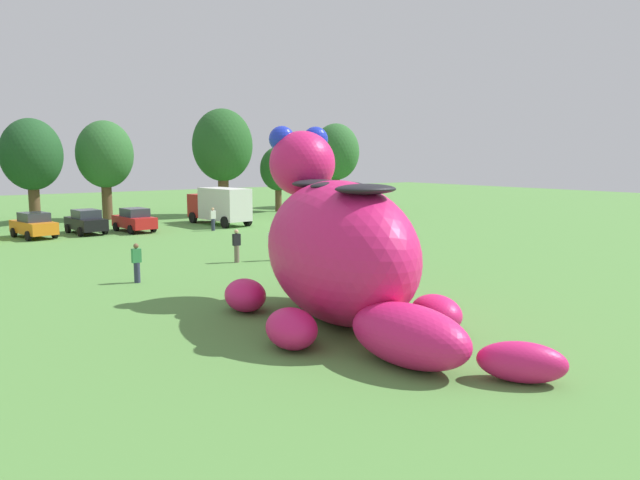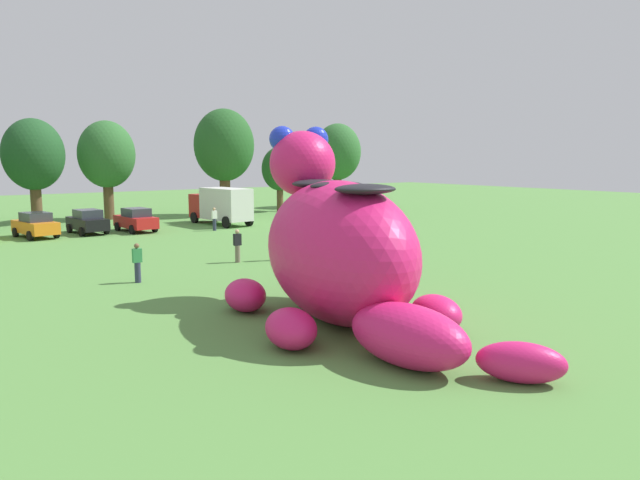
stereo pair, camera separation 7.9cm
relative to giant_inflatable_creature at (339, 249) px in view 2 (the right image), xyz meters
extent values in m
plane|color=#568E42|center=(1.38, 0.14, -2.39)|extent=(160.00, 160.00, 0.00)
ellipsoid|color=#E01E6B|center=(-0.02, 0.02, -0.07)|extent=(6.09, 9.01, 4.63)
ellipsoid|color=#E01E6B|center=(0.88, 3.40, 2.74)|extent=(3.05, 3.22, 2.44)
sphere|color=#1E33CC|center=(0.33, 3.93, 3.65)|extent=(0.98, 0.98, 0.98)
sphere|color=#1E33CC|center=(1.63, 3.58, 3.65)|extent=(0.98, 0.98, 0.98)
ellipsoid|color=black|center=(0.46, 1.81, 2.06)|extent=(2.17, 1.91, 0.31)
ellipsoid|color=black|center=(-0.02, 0.02, 2.06)|extent=(2.17, 1.91, 0.31)
ellipsoid|color=black|center=(-0.54, -1.97, 2.06)|extent=(2.17, 1.91, 0.31)
ellipsoid|color=#E01E6B|center=(-1.92, 2.87, -1.82)|extent=(1.87, 2.28, 1.13)
ellipsoid|color=#E01E6B|center=(3.05, 1.55, -1.82)|extent=(1.87, 2.28, 1.13)
ellipsoid|color=#E01E6B|center=(-2.88, -1.56, -1.82)|extent=(1.87, 2.28, 1.13)
ellipsoid|color=#E01E6B|center=(1.69, -2.77, -1.82)|extent=(1.87, 2.28, 1.13)
ellipsoid|color=#E01E6B|center=(-1.23, -4.55, -1.58)|extent=(2.18, 3.85, 1.62)
ellipsoid|color=#E01E6B|center=(0.15, -6.98, -1.89)|extent=(2.06, 2.29, 0.99)
cube|color=orange|center=(-3.96, 28.33, -1.67)|extent=(2.40, 4.34, 0.80)
cube|color=#2D333D|center=(-3.93, 28.18, -0.97)|extent=(1.82, 2.20, 0.60)
cylinder|color=black|center=(-5.02, 29.43, -2.07)|extent=(0.35, 0.67, 0.64)
cylinder|color=black|center=(-3.35, 29.73, -2.07)|extent=(0.35, 0.67, 0.64)
cylinder|color=black|center=(-4.57, 26.93, -2.07)|extent=(0.35, 0.67, 0.64)
cylinder|color=black|center=(-2.90, 27.23, -2.07)|extent=(0.35, 0.67, 0.64)
cube|color=black|center=(-0.52, 28.55, -1.67)|extent=(2.03, 4.23, 0.80)
cube|color=#2D333D|center=(-0.51, 28.40, -0.97)|extent=(1.65, 2.08, 0.60)
cylinder|color=black|center=(-1.47, 29.75, -2.07)|extent=(0.29, 0.66, 0.64)
cylinder|color=black|center=(0.22, 29.89, -2.07)|extent=(0.29, 0.66, 0.64)
cylinder|color=black|center=(-1.26, 27.22, -2.07)|extent=(0.29, 0.66, 0.64)
cylinder|color=black|center=(0.43, 27.36, -2.07)|extent=(0.29, 0.66, 0.64)
cube|color=red|center=(2.65, 27.72, -1.67)|extent=(2.08, 4.24, 0.80)
cube|color=#2D333D|center=(2.67, 27.57, -0.97)|extent=(1.67, 2.10, 0.60)
cylinder|color=black|center=(1.69, 28.90, -2.07)|extent=(0.30, 0.66, 0.64)
cylinder|color=black|center=(3.38, 29.06, -2.07)|extent=(0.30, 0.66, 0.64)
cylinder|color=black|center=(1.93, 26.37, -2.07)|extent=(0.30, 0.66, 0.64)
cylinder|color=black|center=(3.62, 26.53, -2.07)|extent=(0.30, 0.66, 0.64)
cube|color=#B2231E|center=(9.51, 30.72, -0.99)|extent=(2.19, 2.01, 1.90)
cube|color=silver|center=(9.87, 27.54, -0.69)|extent=(2.60, 4.81, 2.50)
cylinder|color=black|center=(8.52, 30.61, -1.94)|extent=(0.38, 0.93, 0.90)
cylinder|color=black|center=(10.51, 30.83, -1.94)|extent=(0.38, 0.93, 0.90)
cylinder|color=black|center=(9.01, 25.82, -1.94)|extent=(0.38, 0.93, 0.90)
cylinder|color=black|center=(11.09, 26.06, -1.94)|extent=(0.38, 0.93, 0.90)
cylinder|color=brown|center=(-2.13, 37.42, -0.90)|extent=(0.85, 0.85, 2.98)
ellipsoid|color=#1E4C23|center=(-2.13, 37.42, 3.22)|extent=(4.77, 4.77, 5.73)
cylinder|color=brown|center=(3.72, 37.71, -0.89)|extent=(0.86, 0.86, 3.00)
ellipsoid|color=#2D662D|center=(3.72, 37.71, 3.24)|extent=(4.79, 4.79, 5.75)
cylinder|color=brown|center=(13.68, 35.21, -0.66)|extent=(0.99, 0.99, 3.45)
ellipsoid|color=#235623|center=(13.68, 35.21, 4.10)|extent=(5.52, 5.52, 6.63)
cylinder|color=brown|center=(20.04, 35.78, -1.26)|extent=(0.65, 0.65, 2.26)
ellipsoid|color=#235623|center=(20.04, 35.78, 1.86)|extent=(3.61, 3.61, 4.34)
cylinder|color=brown|center=(28.24, 37.03, -0.80)|extent=(0.91, 0.91, 3.18)
ellipsoid|color=#2D662D|center=(28.24, 37.03, 3.58)|extent=(5.08, 5.08, 6.10)
cylinder|color=black|center=(4.31, 11.23, -1.95)|extent=(0.26, 0.26, 0.88)
cube|color=white|center=(4.31, 11.23, -1.21)|extent=(0.38, 0.22, 0.60)
sphere|color=tan|center=(4.31, 11.23, -0.79)|extent=(0.22, 0.22, 0.22)
cylinder|color=black|center=(10.22, 15.46, -1.95)|extent=(0.26, 0.26, 0.88)
cube|color=black|center=(10.22, 15.46, -1.21)|extent=(0.38, 0.22, 0.60)
sphere|color=beige|center=(10.22, 15.46, -0.79)|extent=(0.22, 0.22, 0.22)
cylinder|color=#726656|center=(2.53, 11.82, -1.95)|extent=(0.26, 0.26, 0.88)
cube|color=black|center=(2.53, 11.82, -1.21)|extent=(0.38, 0.22, 0.60)
sphere|color=tan|center=(2.53, 11.82, -0.79)|extent=(0.22, 0.22, 0.22)
cylinder|color=#2D334C|center=(-3.35, 9.85, -1.95)|extent=(0.26, 0.26, 0.88)
cube|color=#338C4C|center=(-3.35, 9.85, -1.21)|extent=(0.38, 0.22, 0.60)
sphere|color=brown|center=(-3.35, 9.85, -0.79)|extent=(0.22, 0.22, 0.22)
cylinder|color=#2D334C|center=(7.55, 24.89, -1.95)|extent=(0.26, 0.26, 0.88)
cube|color=white|center=(7.55, 24.89, -1.21)|extent=(0.38, 0.22, 0.60)
sphere|color=tan|center=(7.55, 24.89, -0.79)|extent=(0.22, 0.22, 0.22)
camera|label=1|loc=(-11.88, -15.34, 2.97)|focal=33.72mm
camera|label=2|loc=(-11.82, -15.39, 2.97)|focal=33.72mm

